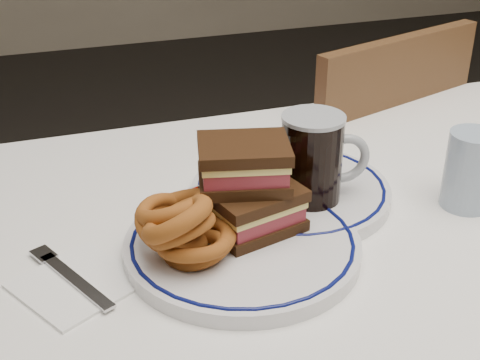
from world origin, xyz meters
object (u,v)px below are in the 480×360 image
object	(u,v)px
main_plate	(242,245)
reuben_sandwich	(249,187)
far_plate	(291,191)
beer_mug	(313,163)
chair_far	(345,200)

from	to	relation	value
main_plate	reuben_sandwich	bearing A→B (deg)	56.52
far_plate	main_plate	bearing A→B (deg)	-135.08
reuben_sandwich	beer_mug	xyz separation A→B (m)	(0.11, 0.04, -0.01)
chair_far	far_plate	size ratio (longest dim) A/B	3.07
chair_far	main_plate	bearing A→B (deg)	-129.84
main_plate	reuben_sandwich	size ratio (longest dim) A/B	2.13
beer_mug	chair_far	bearing A→B (deg)	55.83
beer_mug	main_plate	bearing A→B (deg)	-150.43
chair_far	far_plate	bearing A→B (deg)	-128.16
chair_far	beer_mug	xyz separation A→B (m)	(-0.29, -0.43, 0.34)
main_plate	far_plate	world-z (taller)	same
main_plate	reuben_sandwich	world-z (taller)	reuben_sandwich
beer_mug	far_plate	size ratio (longest dim) A/B	0.50
chair_far	reuben_sandwich	world-z (taller)	reuben_sandwich
reuben_sandwich	far_plate	world-z (taller)	reuben_sandwich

